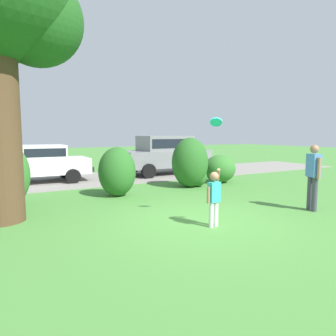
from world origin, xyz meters
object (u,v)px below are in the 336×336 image
parked_sedan (38,162)px  parked_suv (165,153)px  child_thrower (214,194)px  adult_onlooker (313,174)px  frisbee (216,122)px

parked_sedan → parked_suv: parked_suv is taller
child_thrower → adult_onlooker: (3.16, -0.15, 0.27)m
child_thrower → frisbee: frisbee is taller
frisbee → adult_onlooker: size_ratio=0.19×
parked_sedan → child_thrower: size_ratio=3.46×
parked_sedan → frisbee: bearing=-70.6°
child_thrower → adult_onlooker: 3.17m
frisbee → parked_sedan: bearing=109.4°
parked_suv → child_thrower: (-3.38, -8.20, -0.36)m
parked_suv → child_thrower: size_ratio=3.67×
parked_sedan → child_thrower: bearing=-73.7°
child_thrower → frisbee: 1.67m
parked_suv → adult_onlooker: (-0.23, -8.35, -0.09)m
parked_sedan → adult_onlooker: size_ratio=2.56×
parked_sedan → child_thrower: (2.48, -8.49, -0.13)m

